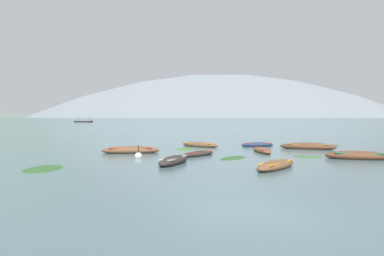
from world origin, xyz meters
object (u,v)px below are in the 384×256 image
object	(u,v)px
rowboat_0	(262,150)
rowboat_8	(131,150)
rowboat_4	(174,161)
rowboat_5	(276,165)
rowboat_3	(200,145)
rowboat_6	(358,156)
rowboat_1	(199,154)
rowboat_2	(257,145)
mooring_buoy	(138,156)
rowboat_7	(308,147)
ferry_0	(83,121)

from	to	relation	value
rowboat_0	rowboat_8	bearing A→B (deg)	178.06
rowboat_4	rowboat_5	xyz separation A→B (m)	(5.37, -2.25, -0.01)
rowboat_3	rowboat_6	size ratio (longest dim) A/B	0.84
rowboat_3	rowboat_5	bearing A→B (deg)	-79.17
rowboat_1	rowboat_2	bearing A→B (deg)	48.64
rowboat_2	mooring_buoy	bearing A→B (deg)	-142.68
rowboat_1	mooring_buoy	distance (m)	4.25
rowboat_6	rowboat_7	world-z (taller)	rowboat_7
rowboat_3	rowboat_5	xyz separation A→B (m)	(2.57, -13.44, 0.00)
rowboat_4	rowboat_0	bearing A→B (deg)	39.68
rowboat_2	rowboat_6	bearing A→B (deg)	-68.78
rowboat_0	rowboat_7	bearing A→B (deg)	25.37
rowboat_4	mooring_buoy	distance (m)	3.84
rowboat_8	ferry_0	bearing A→B (deg)	103.90
rowboat_1	ferry_0	world-z (taller)	ferry_0
rowboat_6	rowboat_0	bearing A→B (deg)	136.76
rowboat_4	rowboat_5	size ratio (longest dim) A/B	1.00
rowboat_4	mooring_buoy	bearing A→B (deg)	125.76
rowboat_2	rowboat_0	bearing A→B (deg)	-102.27
rowboat_2	rowboat_4	xyz separation A→B (m)	(-8.16, -11.04, 0.03)
rowboat_5	ferry_0	world-z (taller)	ferry_0
rowboat_0	rowboat_2	distance (m)	5.34
rowboat_7	rowboat_8	bearing A→B (deg)	-172.77
rowboat_1	rowboat_6	xyz separation A→B (m)	(10.08, -2.81, 0.08)
rowboat_2	rowboat_5	world-z (taller)	rowboat_5
mooring_buoy	rowboat_2	bearing A→B (deg)	37.32
ferry_0	mooring_buoy	size ratio (longest dim) A/B	9.33
rowboat_1	ferry_0	xyz separation A→B (m)	(-41.06, 148.20, 0.31)
mooring_buoy	rowboat_3	bearing A→B (deg)	58.06
rowboat_7	rowboat_8	size ratio (longest dim) A/B	1.07
rowboat_7	mooring_buoy	world-z (taller)	mooring_buoy
rowboat_0	ferry_0	size ratio (longest dim) A/B	0.39
rowboat_3	rowboat_4	world-z (taller)	rowboat_4
rowboat_1	rowboat_5	size ratio (longest dim) A/B	0.77
rowboat_7	rowboat_1	bearing A→B (deg)	-157.32
rowboat_7	rowboat_4	bearing A→B (deg)	-145.47
rowboat_5	ferry_0	distance (m)	160.69
rowboat_6	rowboat_1	bearing A→B (deg)	164.44
rowboat_0	rowboat_7	world-z (taller)	rowboat_7
mooring_buoy	rowboat_8	bearing A→B (deg)	104.41
rowboat_5	rowboat_0	bearing A→B (deg)	78.40
ferry_0	rowboat_5	bearing A→B (deg)	-73.92
rowboat_1	ferry_0	size ratio (longest dim) A/B	0.31
rowboat_7	ferry_0	bearing A→B (deg)	109.42
rowboat_4	rowboat_7	xyz separation A→B (m)	(11.67, 8.03, 0.03)
rowboat_3	rowboat_8	bearing A→B (deg)	-139.19
rowboat_5	rowboat_8	bearing A→B (deg)	134.90
rowboat_3	mooring_buoy	size ratio (longest dim) A/B	3.59
rowboat_2	rowboat_4	bearing A→B (deg)	-126.46
rowboat_2	rowboat_5	distance (m)	13.59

